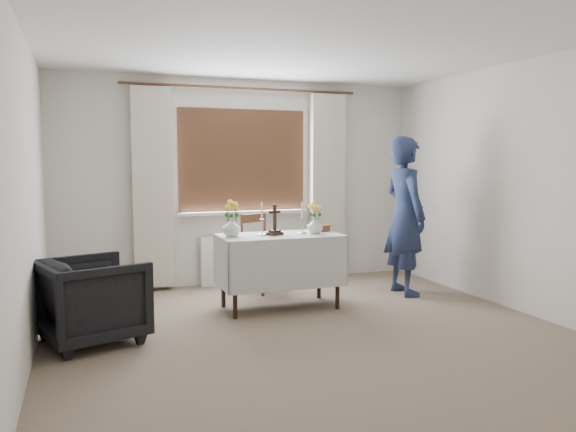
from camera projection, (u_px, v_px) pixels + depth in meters
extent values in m
plane|color=#9C8A6B|center=(323.00, 342.00, 4.70)|extent=(5.00, 5.00, 0.00)
cube|color=silver|center=(280.00, 271.00, 5.76)|extent=(1.24, 0.64, 0.76)
imported|color=black|center=(93.00, 300.00, 4.67)|extent=(0.99, 0.97, 0.72)
imported|color=navy|center=(405.00, 216.00, 6.34)|extent=(0.44, 0.66, 1.79)
cube|color=silver|center=(245.00, 259.00, 6.93)|extent=(1.10, 0.10, 0.60)
imported|color=silver|center=(232.00, 227.00, 5.57)|extent=(0.21, 0.21, 0.19)
imported|color=silver|center=(315.00, 225.00, 5.80)|extent=(0.16, 0.16, 0.17)
cylinder|color=brown|center=(322.00, 228.00, 6.02)|extent=(0.24, 0.24, 0.07)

